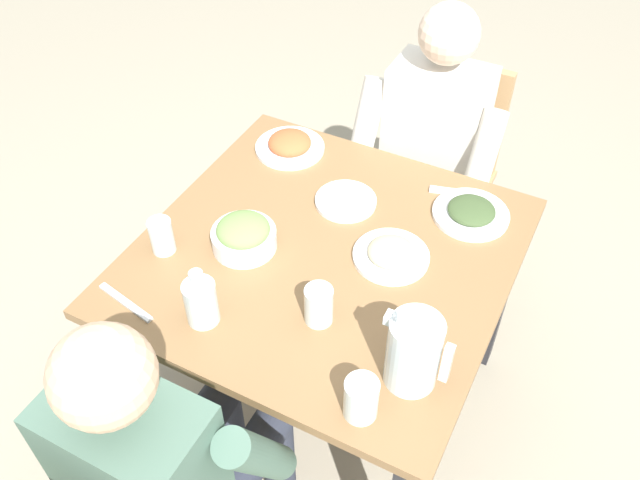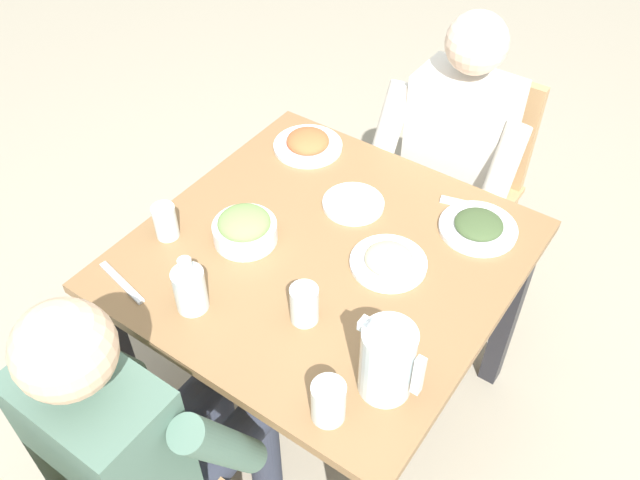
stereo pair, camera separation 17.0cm
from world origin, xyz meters
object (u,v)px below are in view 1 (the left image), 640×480
plate_rice_curry (290,145)px  plate_beans (391,254)px  water_glass_far_right (361,399)px  diner_near (173,454)px  water_glass_far_left (319,305)px  chair_far (438,164)px  oil_carafe (201,303)px  water_pitcher (414,352)px  dining_table (325,280)px  salad_bowl (244,235)px  plate_yoghurt (346,199)px  water_glass_near_right (162,236)px  diner_far (423,163)px  plate_dolmas (471,212)px

plate_rice_curry → plate_beans: bearing=-31.9°
plate_beans → water_glass_far_right: size_ratio=1.95×
diner_near → water_glass_far_left: bearing=69.4°
chair_far → oil_carafe: (-0.21, -1.17, 0.32)m
diner_near → water_glass_far_left: diner_near is taller
chair_far → water_pitcher: (0.30, -1.10, 0.36)m
dining_table → salad_bowl: salad_bowl is taller
chair_far → plate_yoghurt: size_ratio=4.79×
water_glass_far_left → oil_carafe: oil_carafe is taller
plate_beans → water_glass_far_right: 0.47m
water_glass_far_right → water_glass_near_right: (-0.68, 0.21, -0.00)m
dining_table → oil_carafe: (-0.16, -0.34, 0.17)m
chair_far → salad_bowl: bearing=-105.7°
plate_yoghurt → water_glass_far_left: water_glass_far_left is taller
diner_far → water_glass_near_right: 0.95m
plate_rice_curry → water_glass_near_right: size_ratio=2.17×
chair_far → water_glass_far_left: bearing=-88.0°
water_pitcher → plate_yoghurt: 0.61m
chair_far → plate_rice_curry: chair_far is taller
plate_dolmas → plate_yoghurt: bearing=-161.8°
diner_near → water_pitcher: 0.59m
plate_beans → plate_yoghurt: size_ratio=1.15×
diner_near → plate_dolmas: diner_near is taller
diner_near → diner_far: same height
water_glass_far_right → oil_carafe: (-0.45, 0.06, 0.00)m
plate_rice_curry → water_glass_near_right: 0.55m
salad_bowl → plate_rice_curry: size_ratio=0.80×
plate_dolmas → water_glass_far_right: 0.72m
chair_far → water_glass_far_right: chair_far is taller
salad_bowl → water_glass_near_right: water_glass_near_right is taller
diner_near → salad_bowl: diner_near is taller
diner_far → water_pitcher: diner_far is taller
diner_far → water_glass_near_right: (-0.44, -0.82, 0.17)m
water_glass_near_right → plate_yoghurt: bearing=48.3°
water_pitcher → plate_rice_curry: water_pitcher is taller
water_glass_near_right → water_glass_far_right: bearing=-17.0°
water_glass_far_left → plate_beans: bearing=74.3°
chair_far → diner_near: 1.47m
water_glass_near_right → plate_dolmas: bearing=36.2°
dining_table → water_glass_far_left: size_ratio=9.23×
diner_near → water_pitcher: size_ratio=6.06×
plate_yoghurt → oil_carafe: bearing=-102.8°
plate_rice_curry → plate_yoghurt: bearing=-29.1°
salad_bowl → plate_yoghurt: (0.17, 0.29, -0.03)m
diner_near → plate_rice_curry: diner_near is taller
salad_bowl → plate_dolmas: bearing=38.2°
salad_bowl → plate_yoghurt: size_ratio=0.98×
diner_near → plate_yoghurt: (0.03, 0.83, 0.13)m
water_glass_far_right → water_glass_near_right: water_glass_far_right is taller
plate_beans → plate_yoghurt: bearing=144.6°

